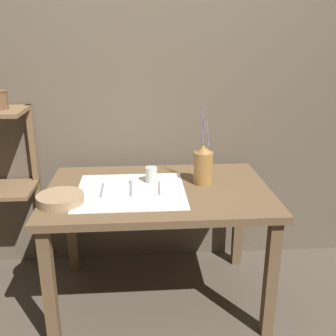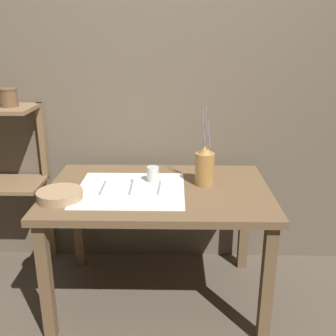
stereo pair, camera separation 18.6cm
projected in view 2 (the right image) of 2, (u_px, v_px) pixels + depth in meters
ground_plane at (159, 296)px, 2.42m from camera, size 12.00×12.00×0.00m
stone_wall_back at (161, 88)px, 2.52m from camera, size 7.00×0.06×2.40m
wooden_table at (158, 203)px, 2.21m from camera, size 1.24×0.81×0.72m
linen_cloth at (131, 190)px, 2.16m from camera, size 0.59×0.54×0.00m
pitcher_with_flowers at (205, 166)px, 2.21m from camera, size 0.11×0.11×0.45m
wooden_bowl at (60, 195)px, 2.04m from camera, size 0.24×0.24×0.05m
glass_tumbler_near at (153, 174)px, 2.27m from camera, size 0.07×0.07×0.09m
fork_inner at (103, 188)px, 2.18m from camera, size 0.01×0.20×0.00m
spoon_outer at (132, 184)px, 2.24m from camera, size 0.02×0.22×0.02m
knife_center at (159, 188)px, 2.18m from camera, size 0.02×0.20×0.00m
metal_pot_small at (9, 97)px, 2.34m from camera, size 0.11×0.11×0.11m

